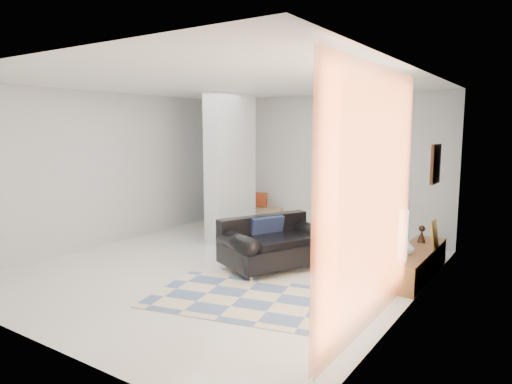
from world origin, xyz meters
The scene contains 17 objects.
floor centered at (0.00, 0.00, 0.00)m, with size 6.00×6.00×0.00m, color silver.
ceiling centered at (0.00, 0.00, 2.80)m, with size 6.00×6.00×0.00m, color white.
wall_back centered at (0.00, 3.00, 1.40)m, with size 6.00×6.00×0.00m, color silver.
wall_front centered at (0.00, -3.00, 1.40)m, with size 6.00×6.00×0.00m, color silver.
wall_left centered at (-2.75, 0.00, 1.40)m, with size 6.00×6.00×0.00m, color silver.
wall_right centered at (2.75, 0.00, 1.40)m, with size 6.00×6.00×0.00m, color silver.
partition_column centered at (-1.10, 1.60, 1.40)m, with size 0.35×1.20×2.80m, color silver.
hallway_door centered at (-2.10, 2.96, 1.02)m, with size 0.85×0.06×2.04m, color silver.
curtain centered at (2.67, -1.15, 1.45)m, with size 2.55×2.55×0.00m, color #FF7B43.
wall_art centered at (2.72, 1.23, 1.65)m, with size 0.04×0.45×0.55m, color #381E0F.
media_console centered at (2.52, 1.23, 0.20)m, with size 0.45×1.89×0.80m.
loveseat centered at (0.54, 0.51, 0.35)m, with size 1.53×1.87×0.76m.
daybed centered at (-1.44, 2.62, 0.43)m, with size 1.64×1.10×0.77m.
area_rug centered at (0.90, -0.90, 0.01)m, with size 2.23×1.49×0.01m, color beige.
cylinder_lamp centered at (2.50, 0.56, 0.74)m, with size 0.12×0.12×0.68m, color beige.
bronze_figurine centered at (2.47, 1.70, 0.53)m, with size 0.13×0.13×0.26m, color black, non-canonical shape.
vase centered at (2.47, 0.92, 0.50)m, with size 0.19×0.19×0.20m, color silver.
Camera 1 is at (4.13, -5.40, 2.13)m, focal length 32.00 mm.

